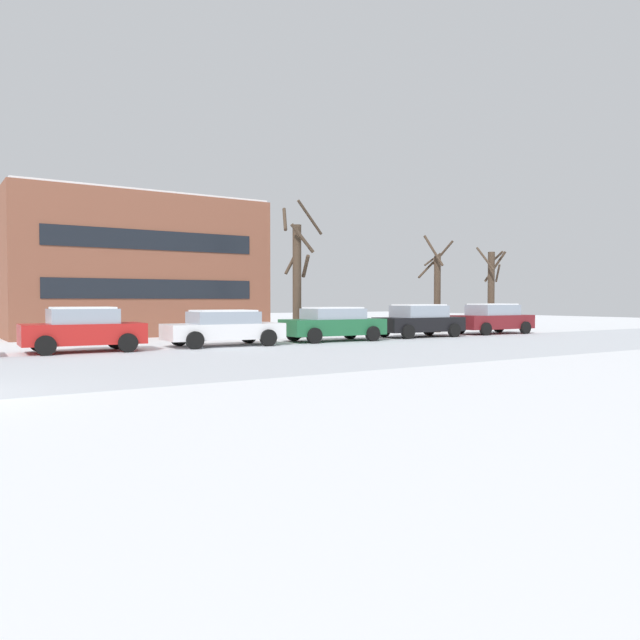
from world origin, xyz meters
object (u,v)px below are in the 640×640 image
Objects in this scene: parked_car_red at (83,329)px; parked_car_maroon at (493,319)px; parked_car_white at (223,327)px; parked_car_green at (333,324)px; parked_car_black at (419,321)px.

parked_car_maroon is at bearing 0.49° from parked_car_red.
parked_car_maroon reaches higher than parked_car_white.
parked_car_green is (5.06, 0.04, 0.03)m from parked_car_white.
parked_car_green reaches higher than parked_car_white.
parked_car_green is 5.06m from parked_car_black.
parked_car_black is (10.11, 0.28, 0.07)m from parked_car_white.
parked_car_maroon is (5.06, 0.00, 0.01)m from parked_car_black.
parked_car_red is at bearing 178.77° from parked_car_white.
parked_car_maroon is (10.11, 0.24, 0.04)m from parked_car_green.
parked_car_white is 1.05× the size of parked_car_black.
parked_car_black is at bearing 2.69° from parked_car_green.
parked_car_red is at bearing 179.61° from parked_car_green.
parked_car_black is (15.17, 0.17, 0.01)m from parked_car_red.
parked_car_black is at bearing 1.57° from parked_car_white.
parked_car_black is at bearing -179.96° from parked_car_maroon.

